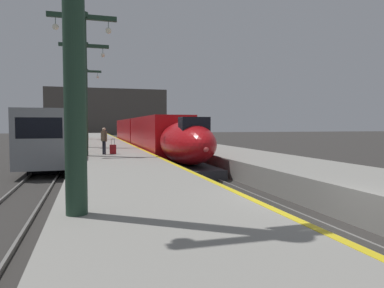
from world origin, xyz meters
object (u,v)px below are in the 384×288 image
(station_column_mid, at_px, (83,70))
(station_column_distant, at_px, (86,97))
(rolling_suitcase, at_px, (113,149))
(passenger_near_edge, at_px, (104,139))
(regional_train_adjacent, at_px, (63,133))
(station_column_far, at_px, (85,84))
(highspeed_train_main, at_px, (147,135))

(station_column_mid, xyz_separation_m, station_column_distant, (0.00, 26.54, 0.36))
(rolling_suitcase, bearing_deg, passenger_near_edge, -155.73)
(regional_train_adjacent, distance_m, station_column_far, 8.50)
(regional_train_adjacent, xyz_separation_m, station_column_mid, (2.20, -15.67, 4.09))
(highspeed_train_main, xyz_separation_m, passenger_near_edge, (-4.73, -12.86, 0.12))
(station_column_mid, bearing_deg, regional_train_adjacent, 97.99)
(highspeed_train_main, xyz_separation_m, rolling_suitcase, (-4.17, -12.61, -0.57))
(station_column_mid, height_order, station_column_distant, station_column_distant)
(rolling_suitcase, bearing_deg, station_column_far, 102.50)
(station_column_distant, distance_m, passenger_near_edge, 26.42)
(highspeed_train_main, height_order, rolling_suitcase, highspeed_train_main)
(passenger_near_edge, bearing_deg, regional_train_adjacent, 102.57)
(highspeed_train_main, distance_m, station_column_distant, 15.14)
(station_column_far, bearing_deg, passenger_near_edge, -81.71)
(regional_train_adjacent, xyz_separation_m, station_column_distant, (2.20, 10.86, 4.45))
(station_column_distant, height_order, passenger_near_edge, station_column_distant)
(station_column_far, xyz_separation_m, station_column_distant, (0.00, 17.93, 0.28))
(station_column_far, height_order, station_column_distant, station_column_distant)
(station_column_far, relative_size, rolling_suitcase, 8.84)
(station_column_distant, distance_m, rolling_suitcase, 26.33)
(regional_train_adjacent, relative_size, station_column_distant, 3.98)
(highspeed_train_main, bearing_deg, station_column_distant, 114.18)
(station_column_far, relative_size, station_column_distant, 0.94)
(passenger_near_edge, bearing_deg, rolling_suitcase, 24.27)
(regional_train_adjacent, xyz_separation_m, rolling_suitcase, (3.93, -14.88, -0.77))
(highspeed_train_main, distance_m, station_column_far, 8.77)
(station_column_distant, relative_size, rolling_suitcase, 9.36)
(station_column_distant, bearing_deg, regional_train_adjacent, -101.45)
(highspeed_train_main, height_order, passenger_near_edge, highspeed_train_main)
(regional_train_adjacent, height_order, rolling_suitcase, regional_train_adjacent)
(regional_train_adjacent, distance_m, station_column_mid, 16.35)
(highspeed_train_main, relative_size, station_column_distant, 4.23)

